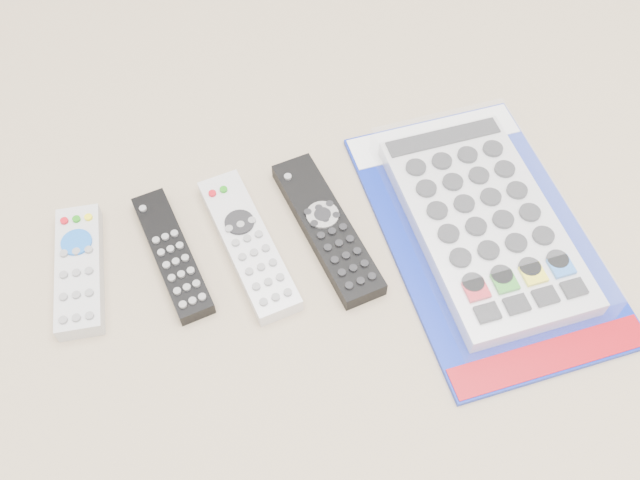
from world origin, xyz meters
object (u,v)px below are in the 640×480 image
object	(u,v)px
remote_small_grey	(79,270)
remote_large_black	(327,228)
remote_silver_dvd	(248,244)
jumbo_remote_packaged	(485,222)
remote_slim_black	(172,254)

from	to	relation	value
remote_small_grey	remote_large_black	world-z (taller)	remote_small_grey
remote_silver_dvd	remote_small_grey	bearing A→B (deg)	165.95
remote_small_grey	remote_silver_dvd	world-z (taller)	remote_small_grey
remote_silver_dvd	jumbo_remote_packaged	distance (m)	0.27
remote_silver_dvd	jumbo_remote_packaged	size ratio (longest dim) A/B	0.56
remote_large_black	jumbo_remote_packaged	size ratio (longest dim) A/B	0.58
remote_silver_dvd	remote_large_black	size ratio (longest dim) A/B	0.96
remote_slim_black	jumbo_remote_packaged	world-z (taller)	jumbo_remote_packaged
remote_large_black	jumbo_remote_packaged	distance (m)	0.18
remote_slim_black	jumbo_remote_packaged	xyz separation A→B (m)	(0.34, -0.07, 0.01)
remote_slim_black	jumbo_remote_packaged	bearing A→B (deg)	-19.45
remote_large_black	remote_small_grey	bearing A→B (deg)	166.83
remote_silver_dvd	jumbo_remote_packaged	world-z (taller)	jumbo_remote_packaged
remote_slim_black	remote_large_black	world-z (taller)	remote_large_black
remote_slim_black	remote_small_grey	bearing A→B (deg)	166.76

